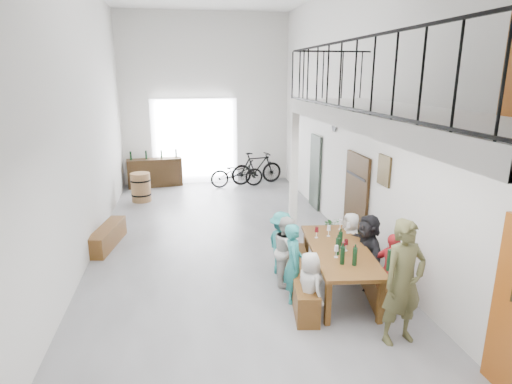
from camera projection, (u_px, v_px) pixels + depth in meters
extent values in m
plane|color=slate|center=(227.00, 249.00, 9.06)|extent=(12.00, 12.00, 0.00)
plane|color=silver|center=(206.00, 100.00, 14.02)|extent=(5.50, 0.00, 5.50)
plane|color=silver|center=(325.00, 212.00, 2.63)|extent=(5.50, 0.00, 5.50)
plane|color=silver|center=(76.00, 120.00, 7.87)|extent=(0.00, 12.00, 12.00)
plane|color=silver|center=(358.00, 116.00, 8.79)|extent=(0.00, 12.00, 12.00)
cube|color=white|center=(195.00, 142.00, 14.26)|extent=(2.80, 0.08, 2.80)
cube|color=#392510|center=(356.00, 201.00, 8.96)|extent=(0.06, 1.10, 2.00)
cube|color=#2A332B|center=(315.00, 172.00, 11.62)|extent=(0.06, 0.80, 2.00)
cube|color=#392D16|center=(384.00, 171.00, 7.68)|extent=(0.04, 0.45, 0.55)
cylinder|color=white|center=(335.00, 126.00, 10.01)|extent=(0.04, 0.28, 0.28)
cube|color=silver|center=(403.00, 120.00, 5.56)|extent=(1.50, 5.60, 0.25)
cube|color=black|center=(354.00, 39.00, 5.17)|extent=(0.03, 5.60, 0.03)
cube|color=black|center=(350.00, 109.00, 5.39)|extent=(0.03, 5.60, 0.03)
cube|color=black|center=(333.00, 51.00, 7.93)|extent=(1.50, 0.03, 0.03)
cube|color=silver|center=(293.00, 186.00, 8.47)|extent=(0.14, 0.14, 2.88)
cube|color=brown|center=(340.00, 250.00, 7.07)|extent=(1.20, 2.37, 0.06)
cube|color=brown|center=(328.00, 302.00, 6.22)|extent=(0.08, 0.08, 0.73)
cube|color=brown|center=(381.00, 301.00, 6.26)|extent=(0.08, 0.08, 0.73)
cube|color=brown|center=(306.00, 249.00, 8.10)|extent=(0.08, 0.08, 0.73)
cube|color=brown|center=(347.00, 249.00, 8.14)|extent=(0.08, 0.08, 0.73)
cube|color=brown|center=(301.00, 281.00, 7.13)|extent=(0.67, 2.14, 0.49)
cube|color=brown|center=(371.00, 276.00, 7.31)|extent=(0.65, 2.02, 0.46)
cylinder|color=black|center=(338.00, 244.00, 6.78)|extent=(0.07, 0.07, 0.35)
cylinder|color=black|center=(355.00, 254.00, 6.40)|extent=(0.07, 0.07, 0.35)
cylinder|color=black|center=(343.00, 253.00, 6.44)|extent=(0.07, 0.07, 0.35)
cylinder|color=black|center=(340.00, 238.00, 7.04)|extent=(0.07, 0.07, 0.35)
cube|color=brown|center=(108.00, 236.00, 9.15)|extent=(0.62, 1.57, 0.43)
cylinder|color=olive|center=(141.00, 187.00, 12.35)|extent=(0.56, 0.56, 0.83)
cylinder|color=black|center=(141.00, 194.00, 12.40)|extent=(0.57, 0.57, 0.05)
cylinder|color=black|center=(140.00, 180.00, 12.29)|extent=(0.57, 0.57, 0.05)
cube|color=#392510|center=(155.00, 172.00, 14.01)|extent=(1.78, 0.69, 0.92)
cylinder|color=black|center=(131.00, 156.00, 13.63)|extent=(0.06, 0.06, 0.28)
cylinder|color=black|center=(146.00, 155.00, 13.77)|extent=(0.06, 0.06, 0.28)
cylinder|color=black|center=(161.00, 154.00, 13.88)|extent=(0.06, 0.06, 0.28)
cylinder|color=black|center=(176.00, 153.00, 14.08)|extent=(0.06, 0.06, 0.28)
imported|color=beige|center=(309.00, 287.00, 6.30)|extent=(0.49, 0.61, 1.08)
imported|color=teal|center=(294.00, 263.00, 6.84)|extent=(0.41, 0.53, 1.31)
imported|color=beige|center=(287.00, 250.00, 7.43)|extent=(0.58, 0.68, 1.23)
imported|color=teal|center=(281.00, 244.00, 7.75)|extent=(0.63, 0.87, 1.20)
imported|color=red|center=(391.00, 271.00, 6.63)|extent=(0.56, 0.79, 1.24)
imported|color=black|center=(367.00, 251.00, 7.30)|extent=(0.40, 1.21, 1.31)
imported|color=beige|center=(350.00, 242.00, 7.93)|extent=(0.37, 0.56, 1.13)
imported|color=brown|center=(403.00, 282.00, 5.72)|extent=(0.71, 0.53, 1.76)
imported|color=#17461A|center=(332.00, 226.00, 9.75)|extent=(0.47, 0.42, 0.45)
imported|color=black|center=(237.00, 173.00, 13.94)|extent=(1.79, 0.76, 0.91)
imported|color=black|center=(257.00, 168.00, 14.30)|extent=(1.86, 0.87, 1.08)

